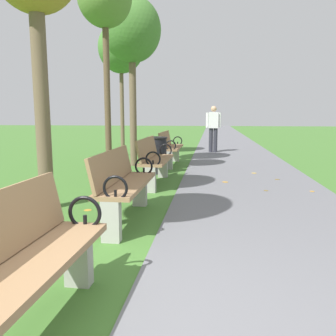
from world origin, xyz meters
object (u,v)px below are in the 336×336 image
Objects in this scene: park_bench_2 at (123,183)px; park_bench_1 at (15,267)px; park_bench_4 at (170,147)px; park_bench_3 at (154,159)px; pedestrian_walking at (213,126)px; tree_5 at (121,49)px; trash_bin at (157,155)px; tree_4 at (132,32)px; tree_3 at (105,0)px.

park_bench_1 is at bearing -90.00° from park_bench_2.
park_bench_1 is at bearing -90.00° from park_bench_4.
park_bench_4 is (0.00, 2.58, 0.00)m from park_bench_3.
park_bench_2 is 0.99× the size of pedestrian_walking.
park_bench_2 is at bearing 90.00° from park_bench_1.
tree_5 is at bearing -157.01° from pedestrian_walking.
park_bench_2 is at bearing -87.67° from trash_bin.
tree_5 is 5.03× the size of trash_bin.
trash_bin is (-0.15, 6.04, -0.06)m from park_bench_1.
pedestrian_walking is at bearing 74.06° from trash_bin.
tree_4 is 3.29m from trash_bin.
park_bench_2 is 0.37× the size of tree_3.
park_bench_3 is at bearing 90.00° from park_bench_1.
tree_5 is (-1.81, 9.32, 2.92)m from park_bench_1.
park_bench_3 is (-0.00, 4.79, 0.00)m from park_bench_1.
tree_3 is 3.39m from trash_bin.
tree_4 is (-0.96, 7.17, 2.92)m from park_bench_1.
tree_4 is at bearing -121.75° from pedestrian_walking.
park_bench_2 is 5.66m from tree_4.
park_bench_3 is (0.00, 2.36, 0.00)m from park_bench_2.
park_bench_3 is 1.91× the size of trash_bin.
pedestrian_walking reaches higher than park_bench_2.
tree_3 is (-1.09, 2.97, 3.13)m from park_bench_2.
pedestrian_walking is at bearing 58.25° from tree_4.
park_bench_1 is 4.79m from park_bench_3.
park_bench_4 is (-0.00, 7.37, 0.00)m from park_bench_1.
tree_3 reaches higher than trash_bin.
tree_5 is at bearing 101.01° from park_bench_1.
tree_5 reaches higher than park_bench_2.
tree_3 reaches higher than park_bench_3.
pedestrian_walking reaches higher than park_bench_3.
park_bench_4 is 0.37× the size of tree_3.
tree_3 reaches higher than pedestrian_walking.
tree_3 reaches higher than park_bench_2.
tree_4 is 4.71m from pedestrian_walking.
tree_5 is at bearing 104.74° from park_bench_2.
park_bench_4 is 0.38× the size of tree_5.
park_bench_1 is at bearing -88.60° from trash_bin.
trash_bin is at bearing 96.72° from park_bench_3.
tree_3 is at bearing 101.45° from park_bench_1.
tree_4 is (0.14, 1.78, -0.21)m from tree_3.
park_bench_3 is 0.38× the size of tree_5.
park_bench_3 is 0.37× the size of tree_3.
trash_bin is (-0.15, 1.25, -0.06)m from park_bench_3.
park_bench_3 is at bearing -83.28° from trash_bin.
park_bench_2 is 1.00× the size of park_bench_4.
park_bench_1 and park_bench_3 have the same top height.
park_bench_2 is at bearing -75.26° from tree_5.
tree_4 reaches higher than tree_5.
tree_3 is 3.99m from tree_5.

